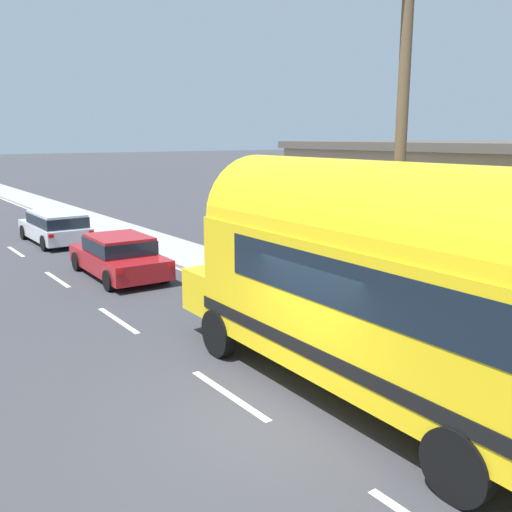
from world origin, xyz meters
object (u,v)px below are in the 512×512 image
at_px(utility_pole, 401,140).
at_px(car_second, 56,225).
at_px(car_lead, 119,254).
at_px(painted_bus, 406,279).

height_order(utility_pole, car_second, utility_pole).
bearing_deg(car_second, car_lead, -90.55).
relative_size(utility_pole, painted_bus, 0.82).
distance_m(car_lead, car_second, 7.13).
relative_size(utility_pole, car_second, 1.82).
height_order(utility_pole, car_lead, utility_pole).
distance_m(utility_pole, car_second, 17.03).
bearing_deg(utility_pole, car_lead, 104.86).
relative_size(utility_pole, car_lead, 1.83).
bearing_deg(utility_pole, car_second, 98.32).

